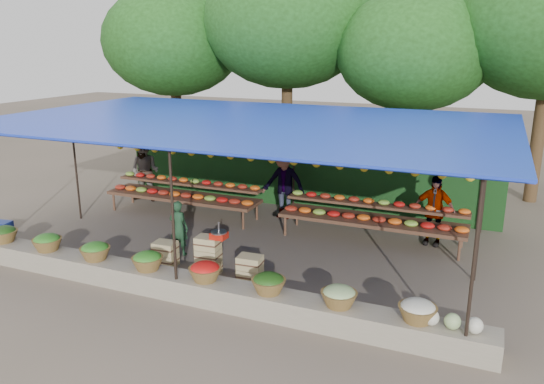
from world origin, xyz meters
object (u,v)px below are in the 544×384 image
at_px(blue_crate_back, 2,227).
at_px(weighing_scale, 219,235).
at_px(crate_counter, 207,259).
at_px(vendor_seated, 179,228).

bearing_deg(blue_crate_back, weighing_scale, -9.43).
xyz_separation_m(crate_counter, vendor_seated, (-1.04, 0.63, 0.29)).
bearing_deg(weighing_scale, crate_counter, -180.00).
bearing_deg(crate_counter, weighing_scale, 0.00).
distance_m(crate_counter, vendor_seated, 1.25).
xyz_separation_m(weighing_scale, vendor_seated, (-1.32, 0.63, -0.25)).
relative_size(crate_counter, vendor_seated, 1.98).
relative_size(weighing_scale, blue_crate_back, 0.74).
height_order(crate_counter, blue_crate_back, crate_counter).
bearing_deg(weighing_scale, vendor_seated, 154.55).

